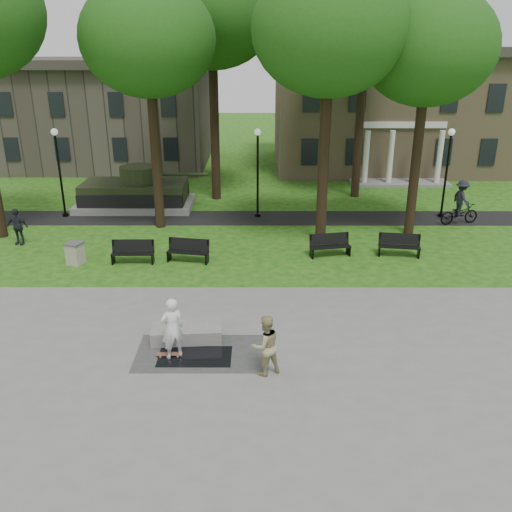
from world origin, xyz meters
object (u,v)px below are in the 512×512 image
Objects in this scene: cyclist at (460,206)px; trash_bin at (75,253)px; friend_watching at (265,345)px; concrete_block at (187,333)px; park_bench_0 at (133,251)px; skateboarder at (172,328)px.

trash_bin is at bearing 92.54° from cyclist.
concrete_block is at bearing -64.03° from friend_watching.
cyclist is at bearing 18.13° from park_bench_0.
concrete_block is 1.32m from skateboarder.
skateboarder is 1.07× the size of park_bench_0.
skateboarder is 8.09m from park_bench_0.
cyclist is 2.41× the size of trash_bin.
park_bench_0 is (-15.83, -5.43, -0.42)m from cyclist.
cyclist is at bearing 43.09° from concrete_block.
skateboarder reaches higher than trash_bin.
park_bench_0 is (-2.82, 7.57, -0.46)m from skateboarder.
friend_watching is (2.47, -1.90, 0.68)m from concrete_block.
friend_watching is at bearing 128.99° from cyclist.
park_bench_0 is at bearing 94.55° from cyclist.
friend_watching is 1.00× the size of park_bench_0.
cyclist is 19.10m from trash_bin.
skateboarder is at bearing -70.36° from park_bench_0.
concrete_block is 0.95× the size of cyclist.
friend_watching is at bearing 135.39° from skateboarder.
friend_watching is 10.08m from park_bench_0.
park_bench_0 is 2.44m from trash_bin.
trash_bin is at bearing 130.83° from concrete_block.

